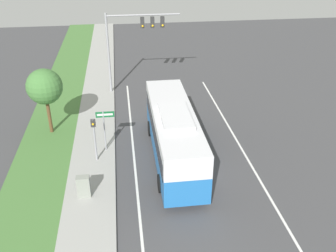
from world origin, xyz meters
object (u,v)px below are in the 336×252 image
signal_gantry (132,35)px  utility_cabinet (84,186)px  bus (173,132)px  pedestrian_signal (94,133)px  street_sign (105,124)px

signal_gantry → utility_cabinet: size_ratio=5.54×
bus → pedestrian_signal: bus is taller
bus → utility_cabinet: 6.38m
utility_cabinet → pedestrian_signal: bearing=81.4°
utility_cabinet → street_sign: bearing=76.1°
street_sign → utility_cabinet: bearing=-103.9°
bus → utility_cabinet: bus is taller
signal_gantry → street_sign: bearing=-103.2°
pedestrian_signal → utility_cabinet: bearing=-98.6°
signal_gantry → pedestrian_signal: (-2.95, -11.07, -3.08)m
bus → signal_gantry: signal_gantry is taller
pedestrian_signal → utility_cabinet: size_ratio=2.34×
utility_cabinet → bus: bearing=30.9°
street_sign → utility_cabinet: 4.98m
utility_cabinet → signal_gantry: bearing=76.6°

